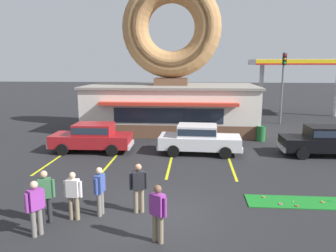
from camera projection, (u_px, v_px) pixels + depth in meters
ground_plane at (158, 213)px, 10.86m from camera, size 160.00×160.00×0.00m
donut_shop_building at (171, 80)px, 23.86m from camera, size 12.30×6.75×10.96m
putting_mat at (300, 202)px, 11.66m from camera, size 3.77×1.12×0.03m
mini_donut_near_right at (264, 197)px, 12.06m from camera, size 0.13×0.13×0.04m
mini_donut_mid_left at (297, 206)px, 11.30m from camera, size 0.13×0.13×0.04m
mini_donut_mid_right at (280, 204)px, 11.46m from camera, size 0.13×0.13×0.04m
mini_donut_far_left at (323, 202)px, 11.61m from camera, size 0.13×0.13×0.04m
golf_ball at (293, 201)px, 11.65m from camera, size 0.04×0.04×0.04m
car_white at (199, 138)px, 17.95m from camera, size 4.63×2.13×1.60m
car_red at (92, 136)px, 18.36m from camera, size 4.59×2.04×1.60m
car_black at (325, 140)px, 17.57m from camera, size 4.58×2.02×1.60m
pedestrian_blue_sweater_man at (73, 194)px, 10.26m from camera, size 0.60×0.26×1.57m
pedestrian_hooded_kid at (158, 211)px, 8.92m from camera, size 0.52×0.40×1.66m
pedestrian_leather_jacket_man at (35, 206)px, 9.27m from camera, size 0.41×0.51×1.65m
pedestrian_clipboard_woman at (139, 186)px, 10.74m from camera, size 0.58×0.33×1.68m
pedestrian_beanie_man at (100, 189)px, 10.56m from camera, size 0.29×0.59×1.62m
pedestrian_crossing_woman at (45, 194)px, 10.01m from camera, size 0.55×0.37×1.70m
trash_bin at (261, 133)px, 20.98m from camera, size 0.57×0.57×0.97m
traffic_light_pole at (283, 79)px, 26.44m from camera, size 0.28×0.47×5.80m
gas_station_canopy at (301, 64)px, 30.44m from camera, size 9.00×4.46×5.30m
parking_stripe_far_left at (49, 164)px, 16.22m from camera, size 0.12×3.60×0.01m
parking_stripe_left at (108, 165)px, 15.99m from camera, size 0.12×3.60×0.01m
parking_stripe_mid_left at (169, 167)px, 15.75m from camera, size 0.12×3.60×0.01m
parking_stripe_centre at (232, 168)px, 15.52m from camera, size 0.12×3.60×0.01m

